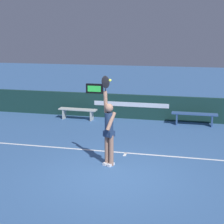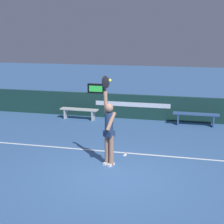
{
  "view_description": "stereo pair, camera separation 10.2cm",
  "coord_description": "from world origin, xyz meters",
  "px_view_note": "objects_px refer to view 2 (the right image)",
  "views": [
    {
      "loc": [
        1.96,
        -8.35,
        3.67
      ],
      "look_at": [
        -0.15,
        0.58,
        1.57
      ],
      "focal_mm": 56.45,
      "sensor_mm": 36.0,
      "label": 1
    },
    {
      "loc": [
        2.05,
        -8.32,
        3.67
      ],
      "look_at": [
        -0.15,
        0.58,
        1.57
      ],
      "focal_mm": 56.45,
      "sensor_mm": 36.0,
      "label": 2
    }
  ],
  "objects_px": {
    "speed_display": "(96,89)",
    "tennis_player": "(109,129)",
    "tennis_ball": "(110,80)",
    "courtside_bench_far": "(196,116)",
    "courtside_bench_near": "(79,111)"
  },
  "relations": [
    {
      "from": "speed_display",
      "to": "tennis_player",
      "type": "relative_size",
      "value": 0.3
    },
    {
      "from": "courtside_bench_near",
      "to": "courtside_bench_far",
      "type": "height_order",
      "value": "courtside_bench_far"
    },
    {
      "from": "speed_display",
      "to": "courtside_bench_far",
      "type": "height_order",
      "value": "speed_display"
    },
    {
      "from": "tennis_player",
      "to": "tennis_ball",
      "type": "bearing_deg",
      "value": -66.13
    },
    {
      "from": "courtside_bench_near",
      "to": "tennis_ball",
      "type": "bearing_deg",
      "value": -62.25
    },
    {
      "from": "tennis_player",
      "to": "courtside_bench_near",
      "type": "xyz_separation_m",
      "value": [
        -2.54,
        4.81,
        -0.69
      ]
    },
    {
      "from": "speed_display",
      "to": "courtside_bench_far",
      "type": "distance_m",
      "value": 4.41
    },
    {
      "from": "tennis_player",
      "to": "tennis_ball",
      "type": "height_order",
      "value": "tennis_player"
    },
    {
      "from": "speed_display",
      "to": "tennis_ball",
      "type": "distance_m",
      "value": 6.18
    },
    {
      "from": "tennis_player",
      "to": "speed_display",
      "type": "bearing_deg",
      "value": 109.85
    },
    {
      "from": "speed_display",
      "to": "tennis_player",
      "type": "distance_m",
      "value": 5.86
    },
    {
      "from": "speed_display",
      "to": "tennis_ball",
      "type": "xyz_separation_m",
      "value": [
        2.07,
        -5.7,
        1.18
      ]
    },
    {
      "from": "speed_display",
      "to": "courtside_bench_near",
      "type": "height_order",
      "value": "speed_display"
    },
    {
      "from": "speed_display",
      "to": "courtside_bench_near",
      "type": "bearing_deg",
      "value": -128.18
    },
    {
      "from": "tennis_ball",
      "to": "courtside_bench_near",
      "type": "distance_m",
      "value": 6.01
    }
  ]
}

